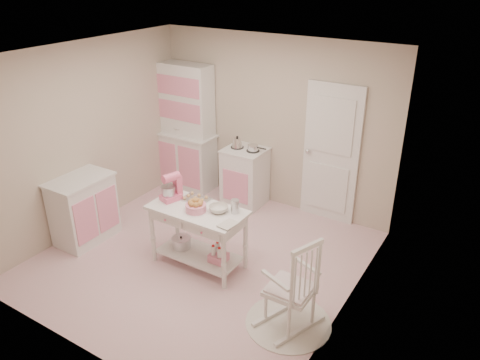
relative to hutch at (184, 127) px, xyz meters
name	(u,v)px	position (x,y,z in m)	size (l,w,h in m)	color
room_shell	(197,139)	(1.52, -1.66, 0.61)	(3.84, 3.84, 2.62)	pink
door	(331,154)	(2.47, 0.21, -0.02)	(0.82, 0.05, 2.04)	white
hutch	(184,127)	(0.00, 0.00, 0.00)	(1.06, 0.50, 2.08)	white
stove	(245,176)	(1.20, -0.05, -0.58)	(0.62, 0.57, 0.92)	white
base_cabinet	(84,209)	(-0.11, -2.11, -0.58)	(0.54, 0.84, 0.92)	white
lace_rug	(288,323)	(3.02, -2.15, -1.03)	(0.92, 0.92, 0.01)	white
rocking_chair	(291,281)	(3.02, -2.15, -0.49)	(0.48, 0.72, 1.10)	white
work_table	(198,237)	(1.57, -1.78, -0.64)	(1.20, 0.60, 0.80)	white
stand_mixer	(170,187)	(1.15, -1.76, -0.07)	(0.20, 0.28, 0.34)	pink
cookie_tray	(196,199)	(1.42, -1.60, -0.23)	(0.34, 0.24, 0.02)	silver
bread_basket	(196,208)	(1.59, -1.83, -0.19)	(0.25, 0.25, 0.09)	pink
mixing_bowl	(219,209)	(1.83, -1.70, -0.20)	(0.24, 0.24, 0.07)	beige
metal_pitcher	(235,206)	(2.01, -1.62, -0.16)	(0.10, 0.10, 0.17)	silver
recipe_book	(223,222)	(2.02, -1.90, -0.23)	(0.16, 0.22, 0.02)	beige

